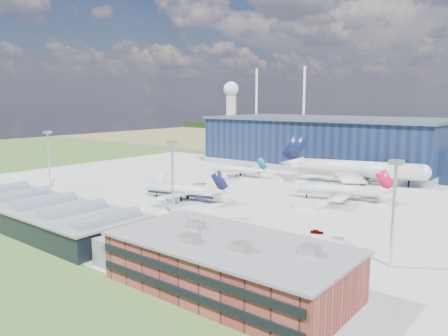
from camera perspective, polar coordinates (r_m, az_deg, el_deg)
ground at (r=162.45m, az=-1.58°, el=-3.61°), size 600.00×600.00×0.00m
apron at (r=170.02m, az=0.61°, el=-3.04°), size 220.00×160.00×0.08m
farmland at (r=357.75m, az=21.88°, el=2.58°), size 600.00×220.00×0.01m
treeline at (r=434.36m, az=25.02°, el=3.92°), size 600.00×8.00×8.00m
horizon_dressing at (r=508.82m, az=3.48°, el=8.73°), size 440.20×18.00×70.00m
hangar at (r=238.86m, az=13.84°, el=2.96°), size 145.00×62.00×26.10m
ops_building at (r=83.05m, az=0.64°, el=-12.51°), size 46.00×23.00×10.90m
glass_concourse at (r=128.86m, az=-21.53°, el=-5.87°), size 78.00×23.00×8.60m
light_mast_west at (r=187.40m, az=-21.96°, el=2.20°), size 2.60×2.60×23.00m
light_mast_center at (r=131.30m, az=-6.75°, el=0.20°), size 2.60×2.60×23.00m
light_mast_east at (r=97.02m, az=21.36°, el=-3.43°), size 2.60×2.60×23.00m
airliner_navy at (r=155.29m, az=-5.58°, el=-2.13°), size 41.09×40.54×11.16m
airliner_red at (r=158.88m, az=14.71°, el=-2.08°), size 45.56×45.15×11.43m
airliner_widebody at (r=190.46m, az=17.26°, el=0.94°), size 76.85×75.92×20.32m
airliner_regional at (r=202.79m, az=1.67°, el=0.25°), size 33.35×32.83×9.47m
gse_tug_a at (r=174.15m, az=-24.77°, el=-3.31°), size 3.03×4.33×1.67m
gse_tug_b at (r=160.37m, az=-22.20°, el=-4.22°), size 3.05×3.43×1.24m
gse_van_a at (r=144.58m, az=10.47°, el=-4.78°), size 6.71×4.61×2.69m
gse_cart_a at (r=185.97m, az=10.34°, el=-1.94°), size 2.81×3.66×1.42m
gse_tug_c at (r=187.61m, az=20.54°, el=-2.27°), size 2.46×3.51×1.43m
airstair at (r=186.77m, az=-7.80°, el=-1.61°), size 2.14×4.54×2.82m
car_a at (r=119.29m, az=12.04°, el=-8.14°), size 3.70×2.61×1.17m
car_b at (r=145.87m, az=-19.81°, el=-5.32°), size 4.13×1.58×1.34m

